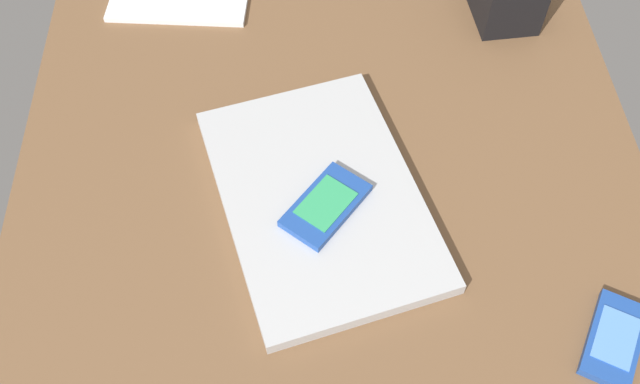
# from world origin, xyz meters

# --- Properties ---
(desk_surface) EXTENTS (1.20, 0.80, 0.03)m
(desk_surface) POSITION_xyz_m (0.00, 0.00, 0.01)
(desk_surface) COLOR brown
(desk_surface) RESTS_ON ground
(laptop_closed) EXTENTS (0.39, 0.31, 0.02)m
(laptop_closed) POSITION_xyz_m (0.02, -0.02, 0.04)
(laptop_closed) COLOR #B7BABC
(laptop_closed) RESTS_ON desk_surface
(cell_phone_on_laptop) EXTENTS (0.12, 0.12, 0.01)m
(cell_phone_on_laptop) POSITION_xyz_m (0.04, -0.01, 0.05)
(cell_phone_on_laptop) COLOR #1E479E
(cell_phone_on_laptop) RESTS_ON laptop_closed
(cell_phone_on_desk) EXTENTS (0.12, 0.10, 0.01)m
(cell_phone_on_desk) POSITION_xyz_m (0.22, 0.29, 0.04)
(cell_phone_on_desk) COLOR #1E479E
(cell_phone_on_desk) RESTS_ON desk_surface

